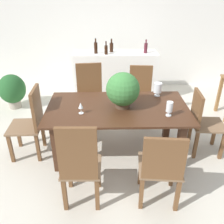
% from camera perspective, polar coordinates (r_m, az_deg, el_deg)
% --- Properties ---
extents(ground_plane, '(7.04, 7.04, 0.00)m').
position_cam_1_polar(ground_plane, '(3.69, 1.14, -8.50)').
color(ground_plane, beige).
extents(back_wall, '(6.40, 0.10, 2.60)m').
position_cam_1_polar(back_wall, '(5.63, 0.16, 18.91)').
color(back_wall, white).
rests_on(back_wall, ground).
extents(dining_table, '(1.87, 1.02, 0.73)m').
position_cam_1_polar(dining_table, '(3.30, 1.29, -0.84)').
color(dining_table, '#422616').
rests_on(dining_table, ground).
extents(chair_near_left, '(0.42, 0.42, 1.05)m').
position_cam_1_polar(chair_near_left, '(2.55, -7.55, -11.94)').
color(chair_near_left, brown).
rests_on(chair_near_left, ground).
extents(chair_near_right, '(0.49, 0.48, 0.93)m').
position_cam_1_polar(chair_near_right, '(2.63, 11.38, -12.32)').
color(chair_near_right, brown).
rests_on(chair_near_right, ground).
extents(chair_foot_end, '(0.46, 0.45, 0.92)m').
position_cam_1_polar(chair_foot_end, '(3.59, 20.29, -1.85)').
color(chair_foot_end, brown).
rests_on(chair_foot_end, ground).
extents(chair_far_left, '(0.50, 0.49, 1.02)m').
position_cam_1_polar(chair_far_left, '(4.18, -5.20, 4.84)').
color(chair_far_left, brown).
rests_on(chair_far_left, ground).
extents(chair_far_right, '(0.45, 0.47, 0.97)m').
position_cam_1_polar(chair_far_right, '(4.21, 6.60, 4.57)').
color(chair_far_right, brown).
rests_on(chair_far_right, ground).
extents(chair_head_end, '(0.45, 0.45, 1.00)m').
position_cam_1_polar(chair_head_end, '(3.48, -18.24, -1.81)').
color(chair_head_end, brown).
rests_on(chair_head_end, ground).
extents(flower_centerpiece, '(0.43, 0.43, 0.47)m').
position_cam_1_polar(flower_centerpiece, '(3.14, 2.56, 5.21)').
color(flower_centerpiece, '#4C3828').
rests_on(flower_centerpiece, dining_table).
extents(crystal_vase_left, '(0.08, 0.08, 0.19)m').
position_cam_1_polar(crystal_vase_left, '(3.06, 13.24, 1.03)').
color(crystal_vase_left, silver).
rests_on(crystal_vase_left, dining_table).
extents(crystal_vase_center_near, '(0.11, 0.11, 0.20)m').
position_cam_1_polar(crystal_vase_center_near, '(3.58, 10.61, 5.51)').
color(crystal_vase_center_near, silver).
rests_on(crystal_vase_center_near, dining_table).
extents(wine_glass, '(0.06, 0.06, 0.15)m').
position_cam_1_polar(wine_glass, '(3.06, -7.31, 1.41)').
color(wine_glass, silver).
rests_on(wine_glass, dining_table).
extents(kitchen_counter, '(1.63, 0.51, 0.98)m').
position_cam_1_polar(kitchen_counter, '(5.04, 0.81, 8.31)').
color(kitchen_counter, white).
rests_on(kitchen_counter, ground).
extents(wine_bottle_green, '(0.07, 0.07, 0.28)m').
position_cam_1_polar(wine_bottle_green, '(4.81, -3.80, 14.76)').
color(wine_bottle_green, black).
rests_on(wine_bottle_green, kitchen_counter).
extents(wine_bottle_amber, '(0.06, 0.06, 0.24)m').
position_cam_1_polar(wine_bottle_amber, '(4.74, -1.39, 14.36)').
color(wine_bottle_amber, black).
rests_on(wine_bottle_amber, kitchen_counter).
extents(wine_bottle_tall, '(0.07, 0.07, 0.25)m').
position_cam_1_polar(wine_bottle_tall, '(4.90, -0.13, 14.88)').
color(wine_bottle_tall, black).
rests_on(wine_bottle_tall, kitchen_counter).
extents(wine_bottle_clear, '(0.07, 0.07, 0.25)m').
position_cam_1_polar(wine_bottle_clear, '(4.87, 7.86, 14.62)').
color(wine_bottle_clear, '#511E28').
rests_on(wine_bottle_clear, kitchen_counter).
extents(potted_plant_floor, '(0.51, 0.51, 0.67)m').
position_cam_1_polar(potted_plant_floor, '(5.07, -22.23, 4.80)').
color(potted_plant_floor, '#9E9384').
rests_on(potted_plant_floor, ground).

